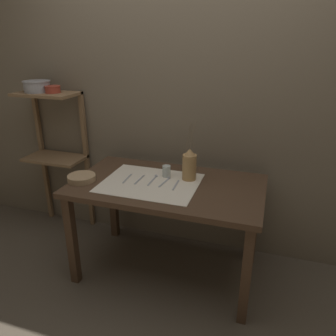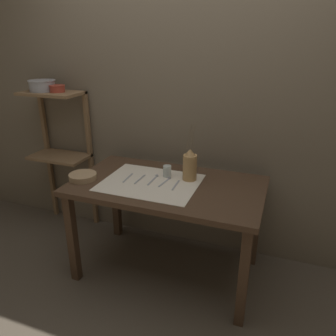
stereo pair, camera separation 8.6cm
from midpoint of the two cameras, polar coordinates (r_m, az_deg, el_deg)
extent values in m
plane|color=brown|center=(2.74, -1.07, -17.28)|extent=(12.00, 12.00, 0.00)
cube|color=#6B5E4C|center=(2.66, 2.32, 10.36)|extent=(7.00, 0.06, 2.40)
cube|color=#422D1E|center=(2.34, -1.20, -3.17)|extent=(1.36, 0.78, 0.04)
cube|color=#422D1E|center=(2.54, -17.35, -11.97)|extent=(0.06, 0.06, 0.72)
cube|color=#422D1E|center=(2.16, 12.28, -17.98)|extent=(0.06, 0.06, 0.72)
cube|color=#422D1E|center=(3.01, -10.29, -5.59)|extent=(0.06, 0.06, 0.72)
cube|color=#422D1E|center=(2.71, 13.90, -9.26)|extent=(0.06, 0.06, 0.72)
cube|color=brown|center=(3.00, -21.23, 11.94)|extent=(0.52, 0.30, 0.02)
cube|color=brown|center=(3.13, -19.83, 1.63)|extent=(0.52, 0.30, 0.02)
cube|color=brown|center=(3.40, -21.63, 1.74)|extent=(0.04, 0.04, 1.30)
cube|color=brown|center=(3.12, -14.68, 0.87)|extent=(0.04, 0.04, 1.30)
cube|color=beige|center=(2.35, -4.13, -2.57)|extent=(0.68, 0.54, 0.00)
cylinder|color=#A87F4C|center=(2.37, 2.69, 0.10)|extent=(0.10, 0.10, 0.19)
cone|color=#A87F4C|center=(2.33, 2.74, 2.83)|extent=(0.08, 0.08, 0.05)
cylinder|color=brown|center=(2.29, 3.23, 5.82)|extent=(0.04, 0.03, 0.20)
cylinder|color=brown|center=(2.28, 3.06, 5.39)|extent=(0.02, 0.05, 0.17)
cylinder|color=brown|center=(2.29, 2.54, 5.62)|extent=(0.03, 0.03, 0.19)
cylinder|color=brown|center=(2.29, 3.04, 5.28)|extent=(0.04, 0.02, 0.16)
cylinder|color=brown|center=(2.31, 2.52, 5.64)|extent=(0.04, 0.01, 0.17)
cylinder|color=brown|center=(2.30, 2.95, 5.65)|extent=(0.04, 0.03, 0.18)
cylinder|color=#9E7F5B|center=(2.47, -15.80, -1.68)|extent=(0.20, 0.20, 0.04)
cylinder|color=#B7C1BC|center=(2.43, -1.28, -0.55)|extent=(0.06, 0.06, 0.08)
cube|color=#939399|center=(2.43, -8.13, -1.83)|extent=(0.02, 0.17, 0.00)
cube|color=#939399|center=(2.40, -6.03, -2.03)|extent=(0.02, 0.17, 0.00)
cube|color=#939399|center=(2.37, -3.82, -2.23)|extent=(0.01, 0.17, 0.00)
sphere|color=#939399|center=(2.44, -3.09, -1.41)|extent=(0.02, 0.02, 0.02)
cube|color=#939399|center=(2.34, -1.75, -2.57)|extent=(0.03, 0.17, 0.00)
sphere|color=#939399|center=(2.41, -0.84, -1.77)|extent=(0.02, 0.02, 0.02)
cube|color=#939399|center=(2.30, 0.31, -2.98)|extent=(0.02, 0.17, 0.00)
cylinder|color=#939399|center=(3.04, -22.64, 12.98)|extent=(0.21, 0.21, 0.09)
cylinder|color=#939399|center=(3.04, -22.76, 13.76)|extent=(0.23, 0.23, 0.01)
cylinder|color=#9E3828|center=(2.95, -20.26, 12.74)|extent=(0.12, 0.12, 0.06)
cylinder|color=#9E3828|center=(2.95, -20.32, 13.22)|extent=(0.13, 0.13, 0.01)
camera|label=1|loc=(0.04, -91.08, -0.43)|focal=35.00mm
camera|label=2|loc=(0.04, 88.92, 0.43)|focal=35.00mm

